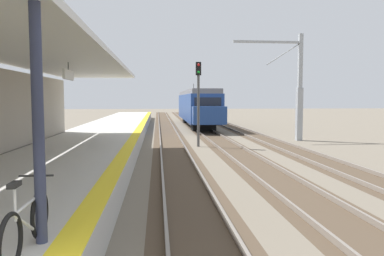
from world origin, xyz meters
TOP-DOWN VIEW (x-y plane):
  - station_platform at (-2.50, 16.00)m, footprint 5.00×80.00m
  - track_pair_nearest_platform at (1.90, 20.00)m, footprint 2.34×120.00m
  - track_pair_middle at (5.30, 20.00)m, footprint 2.34×120.00m
  - track_pair_far_side at (8.70, 20.00)m, footprint 2.34×120.00m
  - approaching_train at (5.30, 37.06)m, footprint 2.93×19.60m
  - bicycle_beside_commuter at (-0.72, 1.78)m, footprint 0.48×1.82m
  - rail_signal_post at (3.52, 19.63)m, footprint 0.32×0.34m
  - catenary_pylon_far_side at (10.72, 22.40)m, footprint 5.00×0.40m

SIDE VIEW (x-z plane):
  - track_pair_nearest_platform at x=1.90m, z-range -0.03..0.13m
  - track_pair_middle at x=5.30m, z-range -0.03..0.13m
  - track_pair_far_side at x=8.70m, z-range -0.03..0.13m
  - station_platform at x=-2.50m, z-range 0.00..0.90m
  - bicycle_beside_commuter at x=-0.72m, z-range 0.77..1.81m
  - approaching_train at x=5.30m, z-range -0.20..4.56m
  - rail_signal_post at x=3.52m, z-range 0.59..5.79m
  - catenary_pylon_far_side at x=10.72m, z-range -0.15..7.35m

